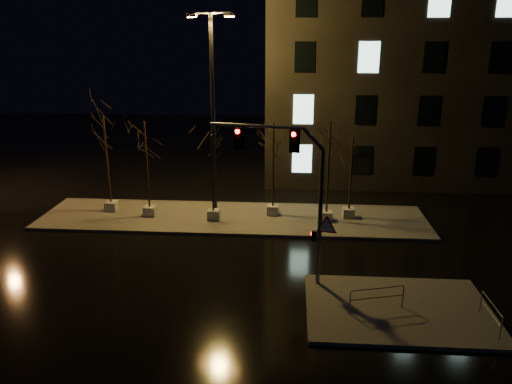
{
  "coord_description": "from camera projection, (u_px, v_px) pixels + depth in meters",
  "views": [
    {
      "loc": [
        3.29,
        -20.73,
        10.08
      ],
      "look_at": [
        1.6,
        2.4,
        2.8
      ],
      "focal_mm": 35.0,
      "sensor_mm": 36.0,
      "label": 1
    }
  ],
  "objects": [
    {
      "name": "tree_3",
      "position": [
        273.0,
        144.0,
        27.75
      ],
      "size": [
        1.8,
        1.8,
        5.48
      ],
      "color": "#A5A29A",
      "rests_on": "median"
    },
    {
      "name": "guard_rail_b",
      "position": [
        491.0,
        311.0,
        17.73
      ],
      "size": [
        0.07,
        1.88,
        0.89
      ],
      "rotation": [
        0.0,
        0.0,
        1.58
      ],
      "color": "slate",
      "rests_on": "sidewalk_corner"
    },
    {
      "name": "tree_2",
      "position": [
        212.0,
        154.0,
        27.12
      ],
      "size": [
        1.8,
        1.8,
        4.98
      ],
      "color": "#A5A29A",
      "rests_on": "median"
    },
    {
      "name": "tree_0",
      "position": [
        105.0,
        138.0,
        28.34
      ],
      "size": [
        1.8,
        1.8,
        5.79
      ],
      "color": "#A5A29A",
      "rests_on": "median"
    },
    {
      "name": "streetlight_main",
      "position": [
        213.0,
        101.0,
        28.0
      ],
      "size": [
        2.76,
        1.05,
        11.16
      ],
      "rotation": [
        0.0,
        0.0,
        -0.28
      ],
      "color": "black",
      "rests_on": "median"
    },
    {
      "name": "guard_rail_a",
      "position": [
        377.0,
        296.0,
        18.69
      ],
      "size": [
        2.11,
        0.63,
        0.94
      ],
      "rotation": [
        0.0,
        0.0,
        0.28
      ],
      "color": "slate",
      "rests_on": "sidewalk_corner"
    },
    {
      "name": "sidewalk_corner",
      "position": [
        398.0,
        309.0,
        19.1
      ],
      "size": [
        7.0,
        5.0,
        0.15
      ],
      "primitive_type": "cube",
      "color": "#4D4945",
      "rests_on": "ground"
    },
    {
      "name": "ground",
      "position": [
        218.0,
        265.0,
        22.98
      ],
      "size": [
        90.0,
        90.0,
        0.0
      ],
      "primitive_type": "plane",
      "color": "black",
      "rests_on": "ground"
    },
    {
      "name": "tree_4",
      "position": [
        329.0,
        144.0,
        26.73
      ],
      "size": [
        1.8,
        1.8,
        5.75
      ],
      "color": "#A5A29A",
      "rests_on": "median"
    },
    {
      "name": "traffic_signal_mast",
      "position": [
        295.0,
        182.0,
        19.97
      ],
      "size": [
        5.29,
        1.2,
        6.58
      ],
      "rotation": [
        0.0,
        0.0,
        -0.2
      ],
      "color": "slate",
      "rests_on": "sidewalk_corner"
    },
    {
      "name": "building",
      "position": [
        438.0,
        72.0,
        36.89
      ],
      "size": [
        25.0,
        12.0,
        15.0
      ],
      "primitive_type": "cube",
      "color": "black",
      "rests_on": "ground"
    },
    {
      "name": "median",
      "position": [
        233.0,
        218.0,
        28.66
      ],
      "size": [
        22.0,
        5.0,
        0.15
      ],
      "primitive_type": "cube",
      "color": "#4D4945",
      "rests_on": "ground"
    },
    {
      "name": "tree_5",
      "position": [
        352.0,
        156.0,
        27.45
      ],
      "size": [
        1.8,
        1.8,
        4.71
      ],
      "color": "#A5A29A",
      "rests_on": "median"
    },
    {
      "name": "tree_1",
      "position": [
        145.0,
        143.0,
        27.55
      ],
      "size": [
        1.8,
        1.8,
        5.61
      ],
      "color": "#A5A29A",
      "rests_on": "median"
    }
  ]
}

